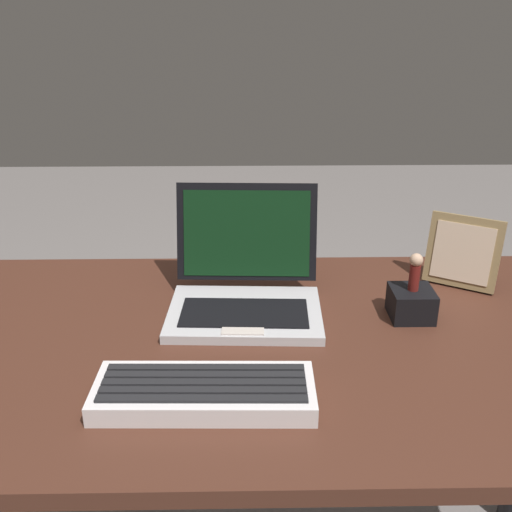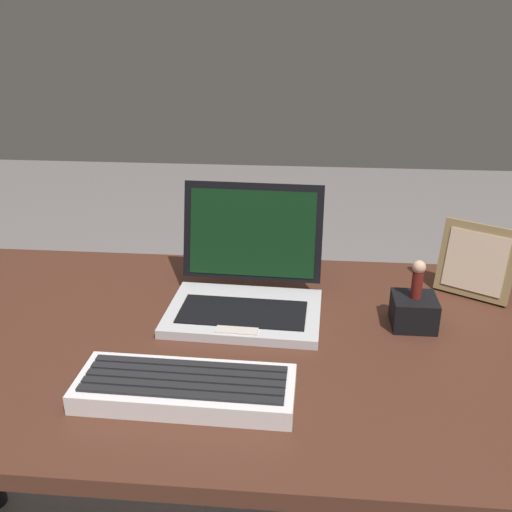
# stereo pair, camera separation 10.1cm
# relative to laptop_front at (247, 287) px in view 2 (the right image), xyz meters

# --- Properties ---
(desk) EXTENTS (1.53, 0.68, 0.72)m
(desk) POSITION_rel_laptop_front_xyz_m (-0.01, -0.10, -0.17)
(desk) COLOR #452519
(desk) RESTS_ON ground
(laptop_front) EXTENTS (0.28, 0.25, 0.21)m
(laptop_front) POSITION_rel_laptop_front_xyz_m (0.00, 0.00, 0.00)
(laptop_front) COLOR #B7B6BA
(laptop_front) RESTS_ON desk
(external_keyboard) EXTENTS (0.31, 0.12, 0.03)m
(external_keyboard) POSITION_rel_laptop_front_xyz_m (-0.06, -0.28, -0.03)
(external_keyboard) COLOR silver
(external_keyboard) RESTS_ON desk
(photo_frame) EXTENTS (0.14, 0.10, 0.14)m
(photo_frame) POSITION_rel_laptop_front_xyz_m (0.43, 0.09, 0.03)
(photo_frame) COLOR olive
(photo_frame) RESTS_ON desk
(figurine_stand) EXTENTS (0.07, 0.07, 0.05)m
(figurine_stand) POSITION_rel_laptop_front_xyz_m (0.30, -0.04, -0.02)
(figurine_stand) COLOR black
(figurine_stand) RESTS_ON desk
(figurine) EXTENTS (0.02, 0.02, 0.07)m
(figurine) POSITION_rel_laptop_front_xyz_m (0.30, -0.04, 0.05)
(figurine) COLOR maroon
(figurine) RESTS_ON figurine_stand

